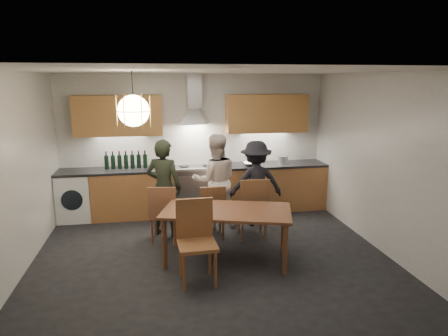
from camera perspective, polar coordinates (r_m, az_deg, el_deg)
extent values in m
plane|color=black|center=(5.91, -1.80, -12.36)|extent=(5.00, 5.00, 0.00)
cube|color=white|center=(7.69, -4.27, 3.59)|extent=(5.00, 0.02, 2.60)
cube|color=white|center=(3.37, 3.57, -8.10)|extent=(5.00, 0.02, 2.60)
cube|color=white|center=(5.72, -27.54, -0.90)|extent=(0.02, 4.50, 2.60)
cube|color=white|center=(6.34, 21.08, 0.87)|extent=(0.02, 4.50, 2.60)
cube|color=silver|center=(5.37, -2.00, 13.71)|extent=(5.00, 4.50, 0.02)
cube|color=#BF8049|center=(7.56, -12.84, -3.61)|extent=(1.45, 0.60, 0.86)
cube|color=#BF8049|center=(7.87, 6.82, -2.75)|extent=(2.05, 0.60, 0.86)
cube|color=white|center=(7.69, -20.50, -3.87)|extent=(0.58, 0.58, 0.85)
cube|color=black|center=(7.47, -15.30, -0.37)|extent=(2.05, 0.62, 0.04)
cube|color=black|center=(7.76, 6.91, 0.46)|extent=(2.05, 0.62, 0.04)
cube|color=silver|center=(7.59, -3.93, -3.48)|extent=(0.90, 0.60, 0.80)
cube|color=black|center=(7.33, -3.69, -4.24)|extent=(0.78, 0.02, 0.42)
cube|color=slate|center=(7.49, -3.98, -0.24)|extent=(0.90, 0.60, 0.08)
cube|color=silver|center=(7.22, -3.77, -0.23)|extent=(0.90, 0.08, 0.04)
cube|color=#BF8749|center=(7.44, -14.87, 7.25)|extent=(1.55, 0.35, 0.72)
cube|color=#BF8749|center=(7.71, 6.11, 7.76)|extent=(1.55, 0.35, 0.72)
cube|color=silver|center=(7.47, -4.29, 10.95)|extent=(0.26, 0.22, 0.62)
cylinder|color=black|center=(5.22, -12.94, 10.70)|extent=(0.01, 0.01, 0.50)
sphere|color=#FFE0A5|center=(5.23, -12.81, 7.97)|extent=(0.40, 0.40, 0.40)
torus|color=gold|center=(5.23, -12.81, 7.97)|extent=(0.43, 0.43, 0.01)
cube|color=brown|center=(5.52, 0.39, -6.16)|extent=(1.92, 1.33, 0.04)
cylinder|color=brown|center=(5.46, -8.51, -10.66)|extent=(0.07, 0.07, 0.70)
cylinder|color=brown|center=(6.11, -6.76, -8.06)|extent=(0.07, 0.07, 0.70)
cylinder|color=brown|center=(5.30, 8.72, -11.43)|extent=(0.07, 0.07, 0.70)
cylinder|color=brown|center=(5.96, 8.49, -8.64)|extent=(0.07, 0.07, 0.70)
cube|color=brown|center=(6.32, -8.52, -6.47)|extent=(0.48, 0.48, 0.04)
cube|color=brown|center=(6.07, -8.86, -4.83)|extent=(0.42, 0.11, 0.46)
cylinder|color=brown|center=(6.53, -6.75, -7.95)|extent=(0.04, 0.04, 0.43)
cylinder|color=brown|center=(6.22, -7.13, -9.03)|extent=(0.04, 0.04, 0.43)
cylinder|color=brown|center=(6.58, -9.70, -7.89)|extent=(0.04, 0.04, 0.43)
cylinder|color=brown|center=(6.27, -10.23, -8.96)|extent=(0.04, 0.04, 0.43)
cube|color=brown|center=(6.41, -1.79, -6.26)|extent=(0.40, 0.40, 0.04)
cube|color=brown|center=(6.16, -1.57, -4.70)|extent=(0.40, 0.04, 0.44)
cylinder|color=brown|center=(6.65, -0.58, -7.57)|extent=(0.03, 0.03, 0.41)
cylinder|color=brown|center=(6.35, -0.11, -8.55)|extent=(0.03, 0.03, 0.41)
cylinder|color=brown|center=(6.61, -3.37, -7.72)|extent=(0.03, 0.03, 0.41)
cylinder|color=brown|center=(6.31, -3.04, -8.71)|extent=(0.03, 0.03, 0.41)
cube|color=brown|center=(6.39, 4.04, -5.77)|extent=(0.47, 0.47, 0.04)
cube|color=brown|center=(6.11, 4.47, -3.96)|extent=(0.46, 0.06, 0.50)
cylinder|color=brown|center=(6.68, 5.25, -7.28)|extent=(0.04, 0.04, 0.47)
cylinder|color=brown|center=(6.34, 5.99, -8.39)|extent=(0.04, 0.04, 0.47)
cylinder|color=brown|center=(6.61, 2.11, -7.45)|extent=(0.04, 0.04, 0.47)
cylinder|color=brown|center=(6.27, 2.68, -8.58)|extent=(0.04, 0.04, 0.47)
cube|color=brown|center=(5.00, -3.84, -10.93)|extent=(0.49, 0.49, 0.04)
cube|color=brown|center=(5.09, -4.25, -7.12)|extent=(0.47, 0.06, 0.51)
cylinder|color=brown|center=(4.92, -5.71, -14.75)|extent=(0.04, 0.04, 0.48)
cylinder|color=brown|center=(5.25, -6.21, -12.88)|extent=(0.04, 0.04, 0.48)
cylinder|color=brown|center=(4.97, -1.23, -14.38)|extent=(0.04, 0.04, 0.48)
cylinder|color=brown|center=(5.30, -2.04, -12.57)|extent=(0.04, 0.04, 0.48)
imported|color=black|center=(6.48, -8.57, -2.81)|extent=(0.68, 0.58, 1.58)
imported|color=beige|center=(6.77, -1.24, -1.89)|extent=(0.78, 0.61, 1.61)
imported|color=black|center=(6.91, 4.55, -2.19)|extent=(0.98, 0.59, 1.48)
imported|color=silver|center=(7.55, 3.73, 0.58)|extent=(0.27, 0.27, 0.06)
cylinder|color=silver|center=(7.79, 8.40, 1.13)|extent=(0.23, 0.23, 0.14)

